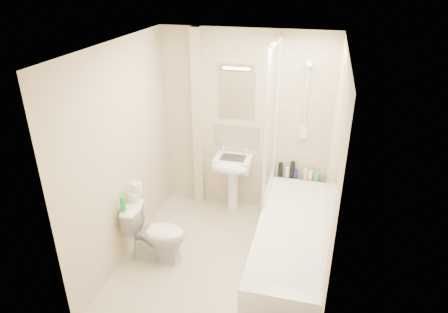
# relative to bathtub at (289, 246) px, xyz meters

# --- Properties ---
(floor) EXTENTS (2.50, 2.50, 0.00)m
(floor) POSITION_rel_bathtub_xyz_m (-0.75, -0.07, -0.29)
(floor) COLOR beige
(floor) RESTS_ON ground
(wall_back) EXTENTS (2.20, 0.02, 2.40)m
(wall_back) POSITION_rel_bathtub_xyz_m (-0.75, 1.18, 0.91)
(wall_back) COLOR beige
(wall_back) RESTS_ON ground
(wall_left) EXTENTS (0.02, 2.50, 2.40)m
(wall_left) POSITION_rel_bathtub_xyz_m (-1.85, -0.07, 0.91)
(wall_left) COLOR beige
(wall_left) RESTS_ON ground
(wall_right) EXTENTS (0.02, 2.50, 2.40)m
(wall_right) POSITION_rel_bathtub_xyz_m (0.35, -0.07, 0.91)
(wall_right) COLOR beige
(wall_right) RESTS_ON ground
(ceiling) EXTENTS (2.20, 2.50, 0.02)m
(ceiling) POSITION_rel_bathtub_xyz_m (-0.75, -0.07, 2.11)
(ceiling) COLOR white
(ceiling) RESTS_ON wall_back
(tile_back) EXTENTS (0.70, 0.01, 1.75)m
(tile_back) POSITION_rel_bathtub_xyz_m (0.00, 1.17, 1.14)
(tile_back) COLOR beige
(tile_back) RESTS_ON wall_back
(tile_right) EXTENTS (0.01, 2.10, 1.75)m
(tile_right) POSITION_rel_bathtub_xyz_m (0.34, 0.00, 1.14)
(tile_right) COLOR beige
(tile_right) RESTS_ON wall_right
(pipe_boxing) EXTENTS (0.12, 0.12, 2.40)m
(pipe_boxing) POSITION_rel_bathtub_xyz_m (-1.37, 1.12, 0.91)
(pipe_boxing) COLOR beige
(pipe_boxing) RESTS_ON ground
(splashback) EXTENTS (0.60, 0.02, 0.30)m
(splashback) POSITION_rel_bathtub_xyz_m (-0.86, 1.17, 0.74)
(splashback) COLOR beige
(splashback) RESTS_ON wall_back
(mirror) EXTENTS (0.46, 0.01, 0.60)m
(mirror) POSITION_rel_bathtub_xyz_m (-0.86, 1.17, 1.29)
(mirror) COLOR white
(mirror) RESTS_ON wall_back
(strip_light) EXTENTS (0.42, 0.07, 0.07)m
(strip_light) POSITION_rel_bathtub_xyz_m (-0.86, 1.14, 1.66)
(strip_light) COLOR silver
(strip_light) RESTS_ON wall_back
(bathtub) EXTENTS (0.70, 2.10, 0.55)m
(bathtub) POSITION_rel_bathtub_xyz_m (0.00, 0.00, 0.00)
(bathtub) COLOR white
(bathtub) RESTS_ON ground
(shower_screen) EXTENTS (0.04, 0.92, 1.80)m
(shower_screen) POSITION_rel_bathtub_xyz_m (-0.35, 0.73, 1.16)
(shower_screen) COLOR white
(shower_screen) RESTS_ON bathtub
(shower_fixture) EXTENTS (0.10, 0.16, 0.99)m
(shower_fixture) POSITION_rel_bathtub_xyz_m (-0.00, 1.12, 1.26)
(shower_fixture) COLOR white
(shower_fixture) RESTS_ON wall_back
(pedestal_sink) EXTENTS (0.47, 0.45, 0.91)m
(pedestal_sink) POSITION_rel_bathtub_xyz_m (-0.86, 0.94, 0.35)
(pedestal_sink) COLOR white
(pedestal_sink) RESTS_ON ground
(bottle_black_a) EXTENTS (0.06, 0.06, 0.19)m
(bottle_black_a) POSITION_rel_bathtub_xyz_m (-0.25, 1.09, 0.36)
(bottle_black_a) COLOR black
(bottle_black_a) RESTS_ON bathtub
(bottle_white_a) EXTENTS (0.05, 0.05, 0.14)m
(bottle_white_a) POSITION_rel_bathtub_xyz_m (-0.16, 1.09, 0.33)
(bottle_white_a) COLOR white
(bottle_white_a) RESTS_ON bathtub
(bottle_black_b) EXTENTS (0.06, 0.06, 0.22)m
(bottle_black_b) POSITION_rel_bathtub_xyz_m (-0.10, 1.09, 0.37)
(bottle_black_b) COLOR black
(bottle_black_b) RESTS_ON bathtub
(bottle_blue) EXTENTS (0.05, 0.05, 0.12)m
(bottle_blue) POSITION_rel_bathtub_xyz_m (-0.05, 1.09, 0.32)
(bottle_blue) COLOR navy
(bottle_blue) RESTS_ON bathtub
(bottle_cream) EXTENTS (0.05, 0.05, 0.15)m
(bottle_cream) POSITION_rel_bathtub_xyz_m (0.08, 1.09, 0.33)
(bottle_cream) COLOR beige
(bottle_cream) RESTS_ON bathtub
(bottle_white_b) EXTENTS (0.06, 0.06, 0.12)m
(bottle_white_b) POSITION_rel_bathtub_xyz_m (0.14, 1.09, 0.32)
(bottle_white_b) COLOR white
(bottle_white_b) RESTS_ON bathtub
(bottle_green) EXTENTS (0.06, 0.06, 0.10)m
(bottle_green) POSITION_rel_bathtub_xyz_m (0.21, 1.09, 0.31)
(bottle_green) COLOR green
(bottle_green) RESTS_ON bathtub
(toilet) EXTENTS (0.45, 0.70, 0.67)m
(toilet) POSITION_rel_bathtub_xyz_m (-1.47, -0.21, 0.05)
(toilet) COLOR white
(toilet) RESTS_ON ground
(toilet_roll_lower) EXTENTS (0.12, 0.12, 0.11)m
(toilet_roll_lower) POSITION_rel_bathtub_xyz_m (-1.73, -0.13, 0.44)
(toilet_roll_lower) COLOR white
(toilet_roll_lower) RESTS_ON toilet
(toilet_roll_upper) EXTENTS (0.12, 0.12, 0.11)m
(toilet_roll_upper) POSITION_rel_bathtub_xyz_m (-1.71, -0.10, 0.55)
(toilet_roll_upper) COLOR white
(toilet_roll_upper) RESTS_ON toilet_roll_lower
(green_bottle) EXTENTS (0.06, 0.06, 0.18)m
(green_bottle) POSITION_rel_bathtub_xyz_m (-1.76, -0.34, 0.47)
(green_bottle) COLOR green
(green_bottle) RESTS_ON toilet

